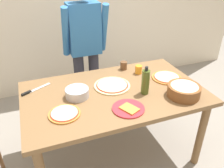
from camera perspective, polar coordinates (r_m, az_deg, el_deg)
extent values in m
plane|color=gray|center=(2.54, 0.42, -16.58)|extent=(8.00, 8.00, 0.00)
cube|color=brown|center=(2.07, 0.49, -2.32)|extent=(1.60, 0.96, 0.04)
cylinder|color=brown|center=(2.36, 21.12, -11.57)|extent=(0.07, 0.07, 0.72)
cylinder|color=brown|center=(2.52, -18.64, -8.08)|extent=(0.07, 0.07, 0.72)
cylinder|color=brown|center=(2.86, 11.09, -2.02)|extent=(0.07, 0.07, 0.72)
cylinder|color=#2D2D38|center=(2.83, -7.85, -0.59)|extent=(0.12, 0.12, 0.85)
cylinder|color=#2D2D38|center=(2.86, -4.36, 0.05)|extent=(0.12, 0.12, 0.85)
cube|color=#2D6BAD|center=(2.57, -6.94, 13.38)|extent=(0.34, 0.20, 0.55)
cylinder|color=#2D6BAD|center=(2.48, -11.44, 12.43)|extent=(0.07, 0.21, 0.55)
cylinder|color=#2D6BAD|center=(2.58, -2.00, 13.64)|extent=(0.07, 0.21, 0.55)
cylinder|color=beige|center=(2.14, 0.03, -0.42)|extent=(0.34, 0.34, 0.01)
cylinder|color=#B22D1E|center=(2.13, 0.03, -0.23)|extent=(0.30, 0.30, 0.00)
cylinder|color=beige|center=(2.13, 0.03, -0.14)|extent=(0.28, 0.28, 0.00)
cylinder|color=#C67A33|center=(1.82, -11.68, -7.24)|extent=(0.25, 0.25, 0.01)
cylinder|color=#B22D1E|center=(1.81, -11.70, -7.04)|extent=(0.22, 0.22, 0.00)
cylinder|color=beige|center=(1.81, -11.72, -6.94)|extent=(0.20, 0.20, 0.00)
cylinder|color=#C67A33|center=(2.34, 13.37, 1.54)|extent=(0.29, 0.29, 0.01)
cylinder|color=#B22D1E|center=(2.33, 13.39, 1.71)|extent=(0.26, 0.26, 0.00)
cylinder|color=beige|center=(2.33, 13.40, 1.80)|extent=(0.24, 0.24, 0.00)
cylinder|color=red|center=(1.84, 4.06, -6.06)|extent=(0.26, 0.26, 0.01)
cube|color=#CC8438|center=(1.82, 4.34, -6.09)|extent=(0.15, 0.17, 0.01)
cylinder|color=brown|center=(2.07, 17.32, -1.62)|extent=(0.28, 0.28, 0.10)
ellipsoid|color=beige|center=(2.05, 17.48, -0.66)|extent=(0.25, 0.25, 0.05)
cylinder|color=#B7B7BC|center=(1.99, -8.63, -2.18)|extent=(0.20, 0.20, 0.08)
cylinder|color=#47561E|center=(2.00, 8.27, 0.46)|extent=(0.07, 0.07, 0.22)
cylinder|color=black|center=(1.95, 8.54, 3.75)|extent=(0.03, 0.03, 0.04)
cylinder|color=orange|center=(2.37, 6.59, 3.59)|extent=(0.07, 0.07, 0.08)
cylinder|color=brown|center=(2.44, 2.90, 4.60)|extent=(0.07, 0.07, 0.08)
cube|color=silver|center=(2.21, -17.46, -0.89)|extent=(0.21, 0.13, 0.01)
cube|color=black|center=(2.15, -20.44, -2.14)|extent=(0.09, 0.06, 0.02)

